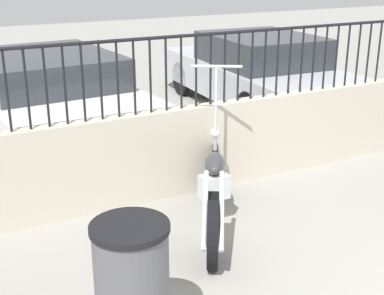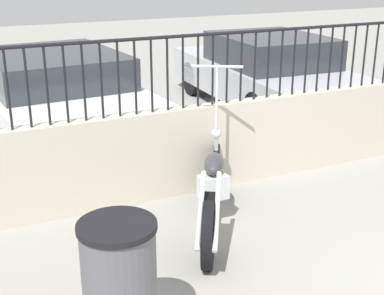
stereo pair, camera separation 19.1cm
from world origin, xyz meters
TOP-DOWN VIEW (x-y plane):
  - low_wall at (0.00, 3.17)m, footprint 8.55×0.18m
  - fence_railing at (0.00, 3.17)m, footprint 8.55×0.04m
  - motorcycle_dark_grey at (-1.10, 2.24)m, footprint 1.17×1.87m
  - trash_bin at (-2.45, 0.94)m, footprint 0.51×0.51m
  - car_white at (-1.92, 5.63)m, footprint 2.22×4.48m
  - car_silver at (1.80, 5.84)m, footprint 2.02×4.24m

SIDE VIEW (x-z plane):
  - motorcycle_dark_grey at x=-1.10m, z-range -0.37..1.14m
  - trash_bin at x=-2.45m, z-range 0.00..0.98m
  - low_wall at x=0.00m, z-range 0.00..0.99m
  - car_silver at x=1.80m, z-range 0.01..1.30m
  - car_white at x=-1.92m, z-range 0.02..1.32m
  - fence_railing at x=0.00m, z-range 1.11..1.90m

